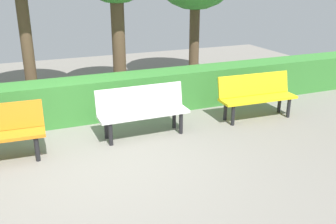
# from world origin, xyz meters

# --- Properties ---
(ground_plane) EXTENTS (16.24, 16.24, 0.00)m
(ground_plane) POSITION_xyz_m (0.00, 0.00, 0.00)
(ground_plane) COLOR gray
(bench_yellow) EXTENTS (1.57, 0.53, 0.86)m
(bench_yellow) POSITION_xyz_m (-3.32, -0.84, 0.48)
(bench_yellow) COLOR yellow
(bench_yellow) RESTS_ON ground_plane
(bench_white) EXTENTS (1.58, 0.46, 0.86)m
(bench_white) POSITION_xyz_m (-0.98, -0.88, 0.48)
(bench_white) COLOR white
(bench_white) RESTS_ON ground_plane
(hedge_row) EXTENTS (12.24, 0.68, 0.80)m
(hedge_row) POSITION_xyz_m (-1.02, -2.04, 0.40)
(hedge_row) COLOR #387F33
(hedge_row) RESTS_ON ground_plane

